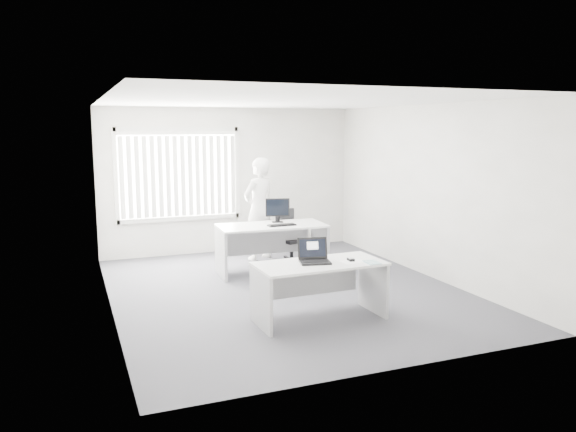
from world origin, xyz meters
name	(u,v)px	position (x,y,z in m)	size (l,w,h in m)	color
ground	(285,290)	(0.00, 0.00, 0.00)	(6.00, 6.00, 0.00)	#4F5057
wall_back	(230,180)	(0.00, 3.00, 1.40)	(5.00, 0.02, 2.80)	silver
wall_front	(397,234)	(0.00, -3.00, 1.40)	(5.00, 0.02, 2.80)	silver
wall_left	(107,207)	(-2.50, 0.00, 1.40)	(0.02, 6.00, 2.80)	silver
wall_right	(428,191)	(2.50, 0.00, 1.40)	(0.02, 6.00, 2.80)	silver
ceiling	(285,101)	(0.00, 0.00, 2.80)	(5.00, 6.00, 0.02)	white
window	(179,174)	(-1.00, 2.96, 1.55)	(2.32, 0.06, 1.76)	silver
blinds	(179,176)	(-1.00, 2.90, 1.52)	(2.20, 0.10, 1.50)	white
desk_near	(320,279)	(-0.06, -1.35, 0.53)	(1.64, 0.81, 0.74)	white
desk_far	(272,238)	(0.18, 1.10, 0.59)	(1.82, 0.92, 0.81)	white
office_chair	(290,246)	(0.73, 1.65, 0.30)	(0.69, 0.69, 0.96)	black
person	(259,209)	(0.30, 2.09, 0.94)	(0.69, 0.45, 1.89)	white
laptop	(315,251)	(-0.13, -1.34, 0.89)	(0.38, 0.34, 0.30)	black
paper_sheet	(353,261)	(0.35, -1.44, 0.74)	(0.28, 0.20, 0.00)	white
mouse	(351,259)	(0.35, -1.40, 0.77)	(0.07, 0.11, 0.05)	silver
booklet	(372,262)	(0.55, -1.59, 0.75)	(0.16, 0.23, 0.01)	white
keyboard	(282,225)	(0.30, 0.94, 0.83)	(0.47, 0.16, 0.02)	black
monitor	(278,210)	(0.36, 1.29, 1.02)	(0.41, 0.12, 0.41)	black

